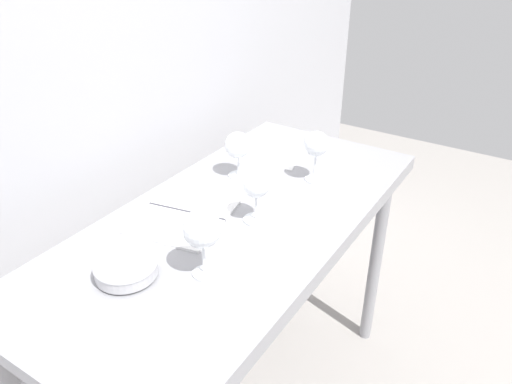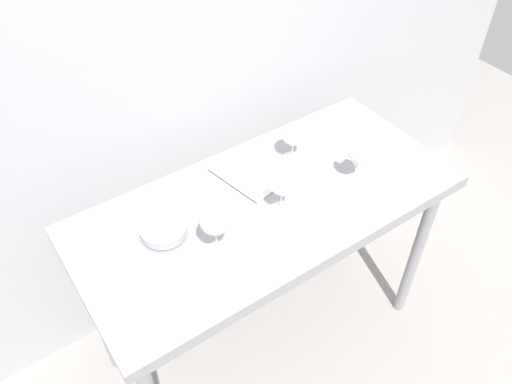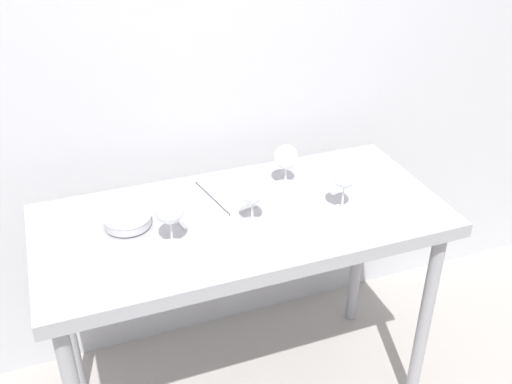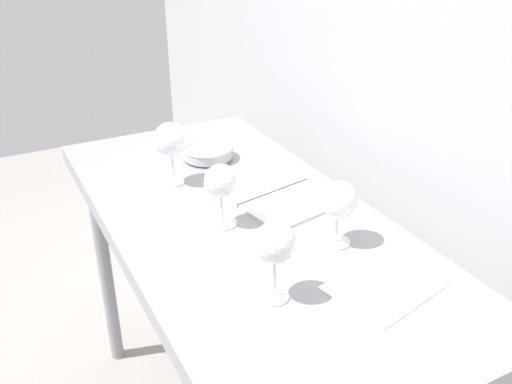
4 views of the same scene
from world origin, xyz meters
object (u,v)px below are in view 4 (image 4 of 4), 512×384
at_px(wine_glass_near_center, 221,183).
at_px(tasting_sheet_upper, 384,286).
at_px(wine_glass_near_left, 171,141).
at_px(tasting_bowl, 208,152).
at_px(wine_glass_near_right, 275,245).
at_px(open_notebook, 274,193).
at_px(wine_glass_far_right, 338,202).

distance_m(wine_glass_near_center, tasting_sheet_upper, 0.45).
height_order(wine_glass_near_left, tasting_bowl, wine_glass_near_left).
bearing_deg(wine_glass_near_right, tasting_sheet_upper, 71.32).
bearing_deg(wine_glass_near_right, open_notebook, 150.85).
bearing_deg(tasting_sheet_upper, wine_glass_near_right, -121.50).
bearing_deg(wine_glass_near_left, tasting_bowl, 125.65).
height_order(wine_glass_near_right, tasting_bowl, wine_glass_near_right).
distance_m(tasting_sheet_upper, tasting_bowl, 0.79).
bearing_deg(tasting_bowl, wine_glass_near_center, -18.44).
bearing_deg(tasting_sheet_upper, open_notebook, 166.95).
relative_size(wine_glass_near_center, open_notebook, 0.43).
xyz_separation_m(wine_glass_far_right, tasting_bowl, (-0.60, -0.07, -0.09)).
bearing_deg(wine_glass_near_left, wine_glass_near_center, 5.29).
xyz_separation_m(wine_glass_near_right, tasting_sheet_upper, (0.08, 0.22, -0.13)).
xyz_separation_m(wine_glass_near_left, open_notebook, (0.20, 0.22, -0.13)).
height_order(wine_glass_near_center, wine_glass_near_right, wine_glass_near_right).
relative_size(wine_glass_near_right, open_notebook, 0.46).
xyz_separation_m(wine_glass_near_right, wine_glass_near_left, (-0.60, 0.00, 0.00)).
bearing_deg(tasting_bowl, tasting_sheet_upper, 4.58).
height_order(tasting_sheet_upper, tasting_bowl, tasting_bowl).
bearing_deg(open_notebook, tasting_bowl, -179.15).
distance_m(wine_glass_near_right, wine_glass_near_left, 0.60).
distance_m(wine_glass_near_center, wine_glass_near_right, 0.32).
relative_size(wine_glass_near_right, tasting_bowl, 1.10).
height_order(wine_glass_near_center, open_notebook, wine_glass_near_center).
bearing_deg(tasting_sheet_upper, wine_glass_near_center, -166.73).
xyz_separation_m(tasting_sheet_upper, tasting_bowl, (-0.79, -0.06, 0.02)).
bearing_deg(tasting_bowl, wine_glass_near_right, -12.67).
xyz_separation_m(open_notebook, tasting_bowl, (-0.31, -0.06, 0.02)).
height_order(wine_glass_near_left, tasting_sheet_upper, wine_glass_near_left).
distance_m(open_notebook, tasting_bowl, 0.32).
xyz_separation_m(wine_glass_near_center, wine_glass_far_right, (0.20, 0.20, -0.01)).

